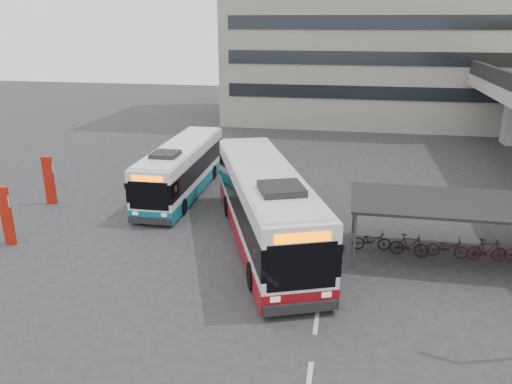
# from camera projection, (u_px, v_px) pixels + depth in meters

# --- Properties ---
(ground) EXTENTS (120.00, 120.00, 0.00)m
(ground) POSITION_uv_depth(u_px,v_px,m) (260.00, 273.00, 20.25)
(ground) COLOR #28282B
(ground) RESTS_ON ground
(bike_shelter) EXTENTS (10.00, 4.00, 2.54)m
(bike_shelter) POSITION_uv_depth(u_px,v_px,m) (469.00, 227.00, 21.11)
(bike_shelter) COLOR #595B60
(bike_shelter) RESTS_ON ground
(road_markings) EXTENTS (0.15, 7.60, 0.01)m
(road_markings) POSITION_uv_depth(u_px,v_px,m) (316.00, 321.00, 17.03)
(road_markings) COLOR beige
(road_markings) RESTS_ON ground
(bus_main) EXTENTS (7.09, 12.99, 3.80)m
(bus_main) POSITION_uv_depth(u_px,v_px,m) (265.00, 206.00, 22.57)
(bus_main) COLOR white
(bus_main) RESTS_ON ground
(bus_teal) EXTENTS (2.48, 10.77, 3.17)m
(bus_teal) POSITION_uv_depth(u_px,v_px,m) (182.00, 169.00, 29.27)
(bus_teal) COLOR white
(bus_teal) RESTS_ON ground
(pedestrian) EXTENTS (0.69, 0.76, 1.75)m
(pedestrian) POSITION_uv_depth(u_px,v_px,m) (283.00, 225.00, 22.83)
(pedestrian) COLOR black
(pedestrian) RESTS_ON ground
(sign_totem_mid) EXTENTS (0.60, 0.29, 2.78)m
(sign_totem_mid) POSITION_uv_depth(u_px,v_px,m) (6.00, 215.00, 22.49)
(sign_totem_mid) COLOR #A21609
(sign_totem_mid) RESTS_ON ground
(sign_totem_north) EXTENTS (0.59, 0.25, 2.72)m
(sign_totem_north) POSITION_uv_depth(u_px,v_px,m) (49.00, 180.00, 27.54)
(sign_totem_north) COLOR #A21609
(sign_totem_north) RESTS_ON ground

